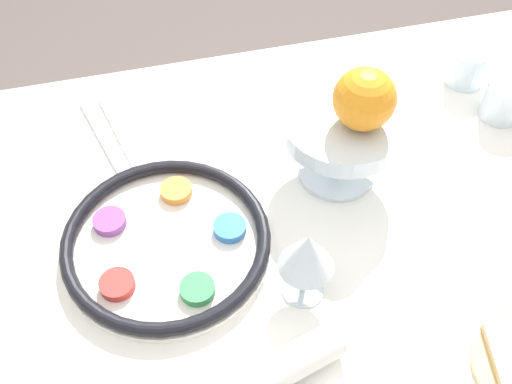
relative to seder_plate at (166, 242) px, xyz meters
name	(u,v)px	position (x,y,z in m)	size (l,w,h in m)	color
dining_table	(294,364)	(0.19, -0.07, -0.38)	(1.29, 0.98, 0.73)	white
seder_plate	(166,242)	(0.00, 0.00, 0.00)	(0.30, 0.30, 0.03)	silver
wine_glass	(307,254)	(0.17, -0.12, 0.08)	(0.07, 0.07, 0.13)	silver
fruit_stand	(343,132)	(0.29, 0.08, 0.08)	(0.19, 0.19, 0.12)	silver
orange_fruit	(364,99)	(0.30, 0.06, 0.15)	(0.09, 0.09, 0.09)	orange
napkin_roll	(286,366)	(0.12, -0.23, 0.01)	(0.16, 0.08, 0.05)	white
cup_near	(504,100)	(0.61, 0.14, 0.02)	(0.07, 0.07, 0.07)	silver
cup_mid	(468,66)	(0.59, 0.23, 0.02)	(0.07, 0.07, 0.07)	silver
fork_left	(103,135)	(-0.07, 0.25, -0.01)	(0.07, 0.19, 0.01)	silver
fork_right	(121,132)	(-0.04, 0.25, -0.01)	(0.06, 0.19, 0.01)	silver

